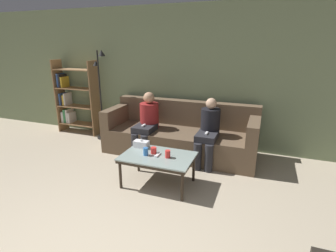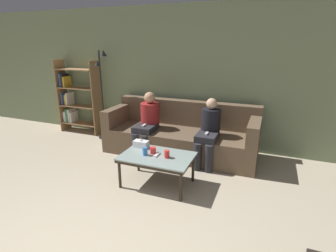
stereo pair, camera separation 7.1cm
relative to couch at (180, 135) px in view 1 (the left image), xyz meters
name	(u,v)px [view 1 (the left image)]	position (x,y,z in m)	size (l,w,h in m)	color
wall_back	(190,78)	(0.00, 0.54, 0.97)	(12.00, 0.06, 2.60)	#707F5B
couch	(180,135)	(0.00, 0.00, 0.00)	(2.68, 0.94, 0.91)	brown
coffee_table	(158,158)	(0.06, -1.21, 0.07)	(0.99, 0.64, 0.45)	#8C9E99
cup_near_left	(154,150)	(-0.02, -1.16, 0.16)	(0.08, 0.08, 0.09)	red
cup_near_right	(168,154)	(0.22, -1.22, 0.17)	(0.07, 0.07, 0.10)	red
cup_far_center	(146,151)	(-0.10, -1.25, 0.17)	(0.07, 0.07, 0.11)	#3372BF
tissue_box	(141,144)	(-0.28, -1.01, 0.17)	(0.22, 0.12, 0.13)	white
game_remote	(158,155)	(0.06, -1.21, 0.13)	(0.04, 0.15, 0.02)	white
bookshelf	(73,99)	(-2.59, 0.31, 0.42)	(0.95, 0.32, 1.59)	#9E754C
standing_lamp	(101,86)	(-1.74, 0.16, 0.78)	(0.31, 0.26, 1.80)	black
seated_person_left_end	(147,121)	(-0.56, -0.22, 0.27)	(0.34, 0.65, 1.10)	#28282D
seated_person_mid_left	(208,130)	(0.56, -0.24, 0.25)	(0.32, 0.67, 1.08)	#28282D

